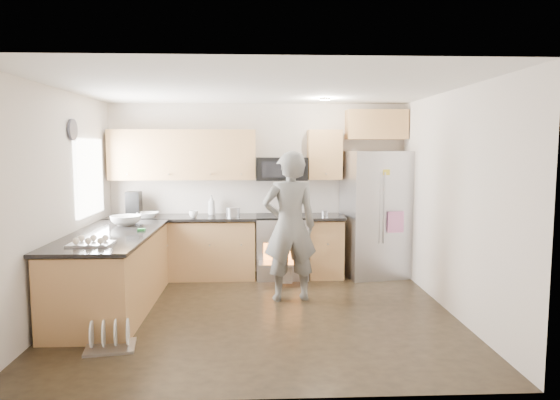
{
  "coord_description": "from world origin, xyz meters",
  "views": [
    {
      "loc": [
        -0.01,
        -5.67,
        1.94
      ],
      "look_at": [
        0.27,
        0.5,
        1.29
      ],
      "focal_mm": 32.0,
      "sensor_mm": 36.0,
      "label": 1
    }
  ],
  "objects_px": {
    "stove_range": "(282,232)",
    "person": "(290,226)",
    "dish_rack": "(110,341)",
    "refrigerator": "(376,214)"
  },
  "relations": [
    {
      "from": "refrigerator",
      "to": "dish_rack",
      "type": "height_order",
      "value": "refrigerator"
    },
    {
      "from": "stove_range",
      "to": "person",
      "type": "bearing_deg",
      "value": -87.92
    },
    {
      "from": "stove_range",
      "to": "dish_rack",
      "type": "relative_size",
      "value": 3.47
    },
    {
      "from": "person",
      "to": "dish_rack",
      "type": "relative_size",
      "value": 3.67
    },
    {
      "from": "stove_range",
      "to": "dish_rack",
      "type": "bearing_deg",
      "value": -124.08
    },
    {
      "from": "refrigerator",
      "to": "person",
      "type": "height_order",
      "value": "person"
    },
    {
      "from": "refrigerator",
      "to": "person",
      "type": "distance_m",
      "value": 1.8
    },
    {
      "from": "person",
      "to": "dish_rack",
      "type": "height_order",
      "value": "person"
    },
    {
      "from": "refrigerator",
      "to": "stove_range",
      "type": "bearing_deg",
      "value": 170.3
    },
    {
      "from": "refrigerator",
      "to": "person",
      "type": "bearing_deg",
      "value": -149.77
    }
  ]
}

